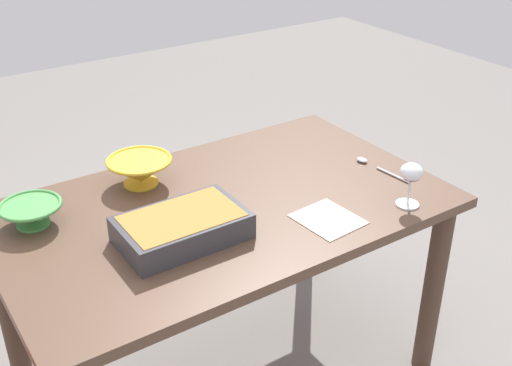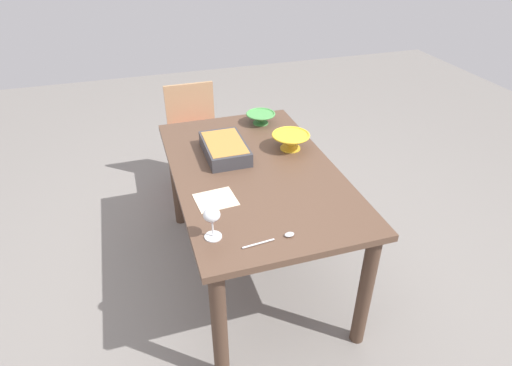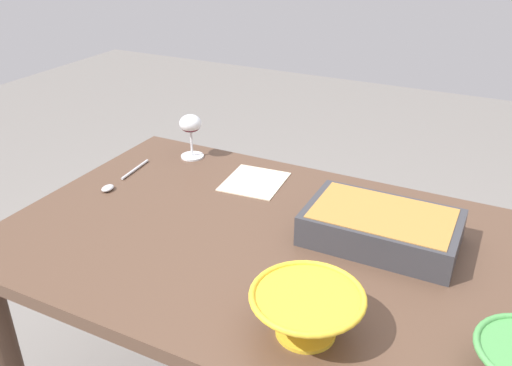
{
  "view_description": "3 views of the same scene",
  "coord_description": "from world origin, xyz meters",
  "px_view_note": "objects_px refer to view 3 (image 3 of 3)",
  "views": [
    {
      "loc": [
        -0.89,
        -1.53,
        1.77
      ],
      "look_at": [
        0.11,
        -0.03,
        0.8
      ],
      "focal_mm": 44.63,
      "sensor_mm": 36.0,
      "label": 1
    },
    {
      "loc": [
        1.9,
        -0.59,
        1.94
      ],
      "look_at": [
        0.2,
        -0.05,
        0.79
      ],
      "focal_mm": 30.12,
      "sensor_mm": 36.0,
      "label": 2
    },
    {
      "loc": [
        -0.43,
        1.02,
        1.47
      ],
      "look_at": [
        0.14,
        -0.11,
        0.83
      ],
      "focal_mm": 37.4,
      "sensor_mm": 36.0,
      "label": 3
    }
  ],
  "objects_px": {
    "casserole_dish": "(381,226)",
    "wine_glass": "(191,127)",
    "small_bowl": "(307,311)",
    "napkin": "(254,182)",
    "serving_spoon": "(117,181)",
    "dining_table": "(284,280)"
  },
  "relations": [
    {
      "from": "wine_glass",
      "to": "casserole_dish",
      "type": "height_order",
      "value": "wine_glass"
    },
    {
      "from": "wine_glass",
      "to": "serving_spoon",
      "type": "relative_size",
      "value": 0.62
    },
    {
      "from": "dining_table",
      "to": "small_bowl",
      "type": "bearing_deg",
      "value": 120.99
    },
    {
      "from": "napkin",
      "to": "casserole_dish",
      "type": "bearing_deg",
      "value": 160.36
    },
    {
      "from": "napkin",
      "to": "small_bowl",
      "type": "bearing_deg",
      "value": 125.51
    },
    {
      "from": "wine_glass",
      "to": "napkin",
      "type": "relative_size",
      "value": 0.77
    },
    {
      "from": "serving_spoon",
      "to": "napkin",
      "type": "bearing_deg",
      "value": -151.86
    },
    {
      "from": "small_bowl",
      "to": "napkin",
      "type": "bearing_deg",
      "value": -54.49
    },
    {
      "from": "dining_table",
      "to": "serving_spoon",
      "type": "height_order",
      "value": "serving_spoon"
    },
    {
      "from": "casserole_dish",
      "to": "wine_glass",
      "type": "bearing_deg",
      "value": -17.87
    },
    {
      "from": "wine_glass",
      "to": "small_bowl",
      "type": "bearing_deg",
      "value": 136.99
    },
    {
      "from": "casserole_dish",
      "to": "serving_spoon",
      "type": "xyz_separation_m",
      "value": [
        0.79,
        0.04,
        -0.04
      ]
    },
    {
      "from": "dining_table",
      "to": "serving_spoon",
      "type": "bearing_deg",
      "value": -6.88
    },
    {
      "from": "dining_table",
      "to": "napkin",
      "type": "relative_size",
      "value": 7.49
    },
    {
      "from": "small_bowl",
      "to": "wine_glass",
      "type": "bearing_deg",
      "value": -43.01
    },
    {
      "from": "serving_spoon",
      "to": "dining_table",
      "type": "bearing_deg",
      "value": 173.12
    },
    {
      "from": "dining_table",
      "to": "casserole_dish",
      "type": "bearing_deg",
      "value": -150.98
    },
    {
      "from": "small_bowl",
      "to": "serving_spoon",
      "type": "distance_m",
      "value": 0.82
    },
    {
      "from": "small_bowl",
      "to": "napkin",
      "type": "distance_m",
      "value": 0.66
    },
    {
      "from": "napkin",
      "to": "dining_table",
      "type": "bearing_deg",
      "value": 129.64
    },
    {
      "from": "small_bowl",
      "to": "casserole_dish",
      "type": "bearing_deg",
      "value": -96.4
    },
    {
      "from": "dining_table",
      "to": "casserole_dish",
      "type": "distance_m",
      "value": 0.28
    }
  ]
}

